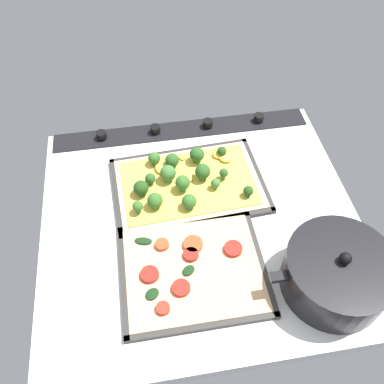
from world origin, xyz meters
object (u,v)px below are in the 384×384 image
baking_tray_front (189,186)px  veggie_pizza_back (192,269)px  broccoli_pizza (185,181)px  cooking_pot (337,273)px  baking_tray_back (193,271)px

baking_tray_front → veggie_pizza_back: (3.08, 23.51, 0.72)cm
broccoli_pizza → cooking_pot: bearing=129.6°
broccoli_pizza → cooking_pot: (-26.24, 31.68, 2.80)cm
baking_tray_back → veggie_pizza_back: veggie_pizza_back is taller
veggie_pizza_back → baking_tray_front: bearing=-97.5°
broccoli_pizza → veggie_pizza_back: broccoli_pizza is taller
broccoli_pizza → cooking_pot: cooking_pot is taller
broccoli_pizza → baking_tray_front: bearing=156.2°
baking_tray_front → baking_tray_back: bearing=83.3°
baking_tray_front → baking_tray_back: size_ratio=1.25×
baking_tray_front → cooking_pot: (-25.49, 31.35, 4.65)cm
veggie_pizza_back → cooking_pot: size_ratio=1.00×
baking_tray_front → broccoli_pizza: 2.02cm
broccoli_pizza → baking_tray_back: bearing=85.2°
veggie_pizza_back → cooking_pot: 29.89cm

